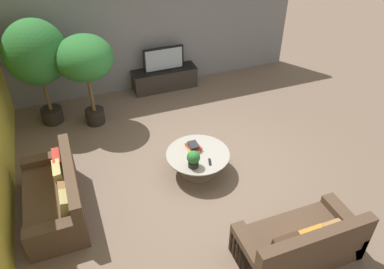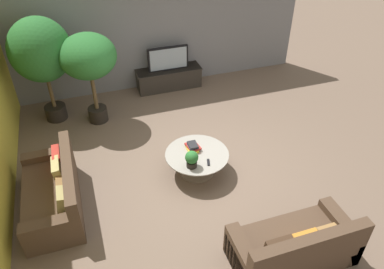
{
  "view_description": "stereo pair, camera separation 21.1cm",
  "coord_description": "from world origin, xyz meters",
  "px_view_note": "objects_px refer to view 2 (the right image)",
  "views": [
    {
      "loc": [
        -1.98,
        -4.89,
        4.6
      ],
      "look_at": [
        -0.04,
        0.2,
        0.55
      ],
      "focal_mm": 35.0,
      "sensor_mm": 36.0,
      "label": 1
    },
    {
      "loc": [
        -1.78,
        -4.96,
        4.6
      ],
      "look_at": [
        -0.04,
        0.2,
        0.55
      ],
      "focal_mm": 35.0,
      "sensor_mm": 36.0,
      "label": 2
    }
  ],
  "objects_px": {
    "potted_palm_tall": "(41,52)",
    "potted_palm_corner": "(88,59)",
    "coffee_table": "(197,159)",
    "couch_near_entry": "(294,247)",
    "television": "(168,59)",
    "potted_plant_tabletop": "(192,159)",
    "media_console": "(169,78)",
    "couch_by_wall": "(54,193)"
  },
  "relations": [
    {
      "from": "media_console",
      "to": "potted_palm_tall",
      "type": "distance_m",
      "value": 3.03
    },
    {
      "from": "television",
      "to": "coffee_table",
      "type": "height_order",
      "value": "television"
    },
    {
      "from": "television",
      "to": "potted_plant_tabletop",
      "type": "bearing_deg",
      "value": -99.35
    },
    {
      "from": "couch_near_entry",
      "to": "potted_palm_tall",
      "type": "distance_m",
      "value": 5.78
    },
    {
      "from": "couch_by_wall",
      "to": "potted_palm_tall",
      "type": "relative_size",
      "value": 0.8
    },
    {
      "from": "coffee_table",
      "to": "couch_near_entry",
      "type": "relative_size",
      "value": 0.66
    },
    {
      "from": "couch_by_wall",
      "to": "coffee_table",
      "type": "bearing_deg",
      "value": 91.4
    },
    {
      "from": "television",
      "to": "coffee_table",
      "type": "relative_size",
      "value": 0.86
    },
    {
      "from": "potted_palm_corner",
      "to": "potted_plant_tabletop",
      "type": "xyz_separation_m",
      "value": [
        1.27,
        -2.53,
        -0.85
      ]
    },
    {
      "from": "couch_near_entry",
      "to": "potted_plant_tabletop",
      "type": "distance_m",
      "value": 2.09
    },
    {
      "from": "media_console",
      "to": "potted_plant_tabletop",
      "type": "height_order",
      "value": "potted_plant_tabletop"
    },
    {
      "from": "couch_near_entry",
      "to": "potted_plant_tabletop",
      "type": "bearing_deg",
      "value": -65.65
    },
    {
      "from": "media_console",
      "to": "potted_plant_tabletop",
      "type": "bearing_deg",
      "value": -99.34
    },
    {
      "from": "media_console",
      "to": "potted_palm_tall",
      "type": "xyz_separation_m",
      "value": [
        -2.69,
        -0.53,
        1.29
      ]
    },
    {
      "from": "couch_near_entry",
      "to": "potted_plant_tabletop",
      "type": "xyz_separation_m",
      "value": [
        -0.85,
        1.89,
        0.3
      ]
    },
    {
      "from": "couch_near_entry",
      "to": "potted_palm_tall",
      "type": "relative_size",
      "value": 0.76
    },
    {
      "from": "television",
      "to": "couch_by_wall",
      "type": "xyz_separation_m",
      "value": [
        -2.8,
        -3.21,
        -0.48
      ]
    },
    {
      "from": "couch_near_entry",
      "to": "potted_palm_corner",
      "type": "relative_size",
      "value": 0.88
    },
    {
      "from": "potted_palm_tall",
      "to": "coffee_table",
      "type": "bearing_deg",
      "value": -48.52
    },
    {
      "from": "potted_plant_tabletop",
      "to": "television",
      "type": "bearing_deg",
      "value": 80.65
    },
    {
      "from": "television",
      "to": "potted_plant_tabletop",
      "type": "xyz_separation_m",
      "value": [
        -0.56,
        -3.43,
        -0.18
      ]
    },
    {
      "from": "potted_palm_corner",
      "to": "potted_palm_tall",
      "type": "bearing_deg",
      "value": 156.28
    },
    {
      "from": "coffee_table",
      "to": "couch_near_entry",
      "type": "height_order",
      "value": "couch_near_entry"
    },
    {
      "from": "potted_palm_tall",
      "to": "potted_palm_corner",
      "type": "height_order",
      "value": "potted_palm_tall"
    },
    {
      "from": "couch_by_wall",
      "to": "potted_palm_corner",
      "type": "relative_size",
      "value": 0.92
    },
    {
      "from": "media_console",
      "to": "couch_near_entry",
      "type": "xyz_separation_m",
      "value": [
        0.29,
        -5.32,
        0.03
      ]
    },
    {
      "from": "potted_palm_corner",
      "to": "media_console",
      "type": "bearing_deg",
      "value": 26.11
    },
    {
      "from": "potted_palm_tall",
      "to": "potted_palm_corner",
      "type": "relative_size",
      "value": 1.15
    },
    {
      "from": "television",
      "to": "coffee_table",
      "type": "bearing_deg",
      "value": -96.74
    },
    {
      "from": "couch_by_wall",
      "to": "potted_plant_tabletop",
      "type": "height_order",
      "value": "couch_by_wall"
    },
    {
      "from": "coffee_table",
      "to": "potted_palm_tall",
      "type": "relative_size",
      "value": 0.5
    },
    {
      "from": "media_console",
      "to": "potted_plant_tabletop",
      "type": "relative_size",
      "value": 5.09
    },
    {
      "from": "television",
      "to": "potted_palm_tall",
      "type": "relative_size",
      "value": 0.43
    },
    {
      "from": "media_console",
      "to": "coffee_table",
      "type": "xyz_separation_m",
      "value": [
        -0.37,
        -3.15,
        0.04
      ]
    },
    {
      "from": "television",
      "to": "couch_by_wall",
      "type": "distance_m",
      "value": 4.28
    },
    {
      "from": "coffee_table",
      "to": "couch_by_wall",
      "type": "xyz_separation_m",
      "value": [
        -2.43,
        -0.06,
        -0.01
      ]
    },
    {
      "from": "potted_palm_corner",
      "to": "coffee_table",
      "type": "bearing_deg",
      "value": -56.9
    },
    {
      "from": "couch_near_entry",
      "to": "potted_palm_corner",
      "type": "xyz_separation_m",
      "value": [
        -2.13,
        4.42,
        1.15
      ]
    },
    {
      "from": "potted_palm_tall",
      "to": "potted_plant_tabletop",
      "type": "xyz_separation_m",
      "value": [
        2.13,
        -2.91,
        -0.96
      ]
    },
    {
      "from": "television",
      "to": "couch_near_entry",
      "type": "distance_m",
      "value": 5.35
    },
    {
      "from": "media_console",
      "to": "couch_by_wall",
      "type": "distance_m",
      "value": 4.26
    },
    {
      "from": "media_console",
      "to": "television",
      "type": "distance_m",
      "value": 0.52
    }
  ]
}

